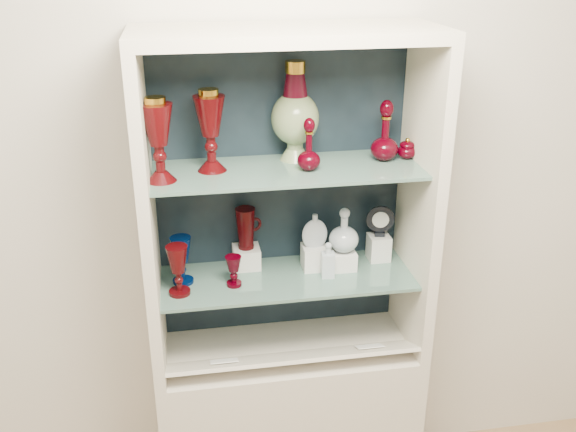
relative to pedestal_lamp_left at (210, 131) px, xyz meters
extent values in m
cube|color=beige|center=(0.25, 0.18, -0.21)|extent=(3.50, 0.02, 2.80)
cube|color=beige|center=(0.25, -0.04, -1.23)|extent=(1.00, 0.40, 0.75)
cube|color=black|center=(0.25, 0.15, -0.28)|extent=(0.98, 0.02, 1.15)
cube|color=beige|center=(-0.23, -0.04, -0.28)|extent=(0.04, 0.40, 1.15)
cube|color=beige|center=(0.73, -0.04, -0.28)|extent=(0.04, 0.40, 1.15)
cube|color=beige|center=(0.25, -0.04, 0.31)|extent=(1.00, 0.40, 0.04)
cube|color=slate|center=(0.25, -0.02, -0.56)|extent=(0.92, 0.34, 0.01)
cube|color=slate|center=(0.25, -0.02, -0.14)|extent=(0.92, 0.34, 0.01)
cube|color=beige|center=(0.25, -0.15, -0.83)|extent=(0.92, 0.17, 0.09)
cube|color=white|center=(0.00, -0.15, -0.81)|extent=(0.10, 0.06, 0.03)
cube|color=white|center=(0.54, -0.15, -0.81)|extent=(0.10, 0.06, 0.03)
cube|color=silver|center=(0.12, 0.08, -0.52)|extent=(0.10, 0.10, 0.08)
cube|color=silver|center=(0.37, 0.03, -0.51)|extent=(0.09, 0.09, 0.09)
cube|color=silver|center=(0.47, 0.01, -0.52)|extent=(0.09, 0.09, 0.07)
cube|color=silver|center=(0.63, 0.06, -0.51)|extent=(0.08, 0.08, 0.10)
camera|label=1|loc=(-0.09, -2.08, 0.58)|focal=40.00mm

